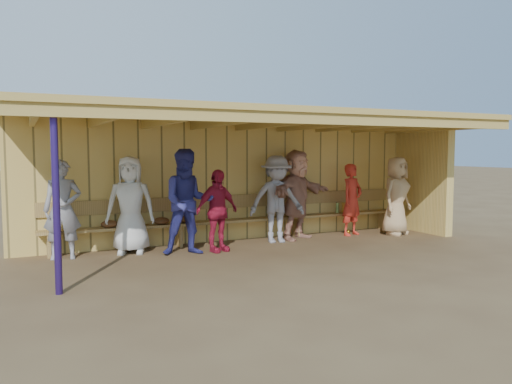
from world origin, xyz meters
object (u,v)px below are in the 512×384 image
player_c (188,202)px  bench (240,215)px  player_a (62,209)px  player_h (396,196)px  player_b (130,205)px  player_g (352,200)px  player_e (277,199)px  player_d (217,211)px  player_f (297,194)px

player_c → bench: player_c is taller
player_a → player_h: player_h is taller
player_b → player_g: bearing=16.8°
player_e → player_h: player_e is taller
player_b → bench: player_b is taller
player_c → player_e: player_c is taller
player_b → player_d: player_b is taller
player_f → player_g: size_ratio=1.20×
player_g → player_b: bearing=162.0°
player_b → player_c: size_ratio=0.93×
player_d → bench: bearing=29.9°
player_f → bench: bearing=140.4°
player_b → player_d: size_ratio=1.16×
player_d → bench: 1.18m
player_c → bench: bearing=41.7°
player_b → player_d: (1.44, -0.52, -0.12)m
player_a → player_b: size_ratio=0.97×
player_d → player_g: size_ratio=0.97×
player_e → player_h: size_ratio=1.02×
player_b → player_c: bearing=-13.0°
player_a → player_h: bearing=3.9°
player_e → player_f: (0.55, 0.16, 0.06)m
player_c → player_b: bearing=158.7°
player_a → player_g: bearing=6.7°
player_c → player_f: bearing=21.8°
player_h → bench: (-3.38, 0.76, -0.32)m
player_d → player_f: (1.95, 0.52, 0.18)m
player_c → player_h: size_ratio=1.10×
player_c → player_g: (3.82, 0.43, -0.16)m
player_a → player_f: player_f is taller
player_d → player_h: size_ratio=0.88×
player_c → player_f: 2.55m
player_a → player_g: size_ratio=1.09×
player_b → player_f: player_f is taller
player_e → player_f: player_f is taller
player_b → player_c: (0.89, -0.54, 0.06)m
player_a → bench: 3.41m
player_e → player_f: bearing=25.5°
player_a → player_d: bearing=-3.8°
player_g → player_d: bearing=170.6°
player_c → bench: (1.36, 0.85, -0.40)m
player_b → player_d: 1.54m
player_c → player_h: bearing=10.8°
player_d → player_c: bearing=165.8°
bench → player_g: bearing=-9.5°
player_e → bench: player_e is taller
player_f → player_g: 1.33m
player_f → player_e: bearing=172.0°
player_b → player_f: (3.39, -0.01, 0.06)m
player_g → player_e: bearing=165.1°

